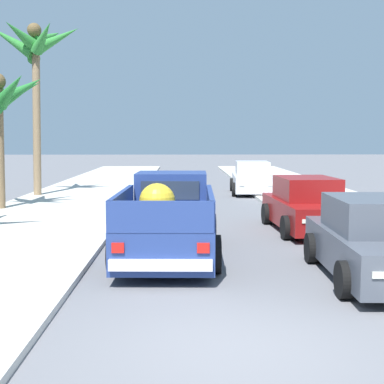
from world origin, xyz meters
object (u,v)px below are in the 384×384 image
(car_right_near, at_px, (252,179))
(car_left_mid, at_px, (374,241))
(pickup_truck, at_px, (169,221))
(palm_tree_right_fore, at_px, (35,53))
(car_left_near, at_px, (307,206))

(car_right_near, xyz_separation_m, car_left_mid, (0.25, -15.77, 0.00))
(pickup_truck, distance_m, car_right_near, 14.16)
(palm_tree_right_fore, bearing_deg, pickup_truck, -63.64)
(pickup_truck, relative_size, car_right_near, 1.21)
(car_left_mid, distance_m, palm_tree_right_fore, 18.56)
(pickup_truck, bearing_deg, car_right_near, 74.93)
(car_left_near, xyz_separation_m, car_left_mid, (0.05, -5.31, 0.00))
(pickup_truck, height_order, car_left_mid, pickup_truck)
(car_left_mid, bearing_deg, palm_tree_right_fore, 124.78)
(pickup_truck, distance_m, palm_tree_right_fore, 14.94)
(car_right_near, bearing_deg, palm_tree_right_fore, -172.77)
(car_left_mid, bearing_deg, car_right_near, 90.91)
(car_left_near, relative_size, palm_tree_right_fore, 0.56)
(pickup_truck, relative_size, palm_tree_right_fore, 0.68)
(pickup_truck, xyz_separation_m, car_right_near, (3.68, 13.67, -0.08))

